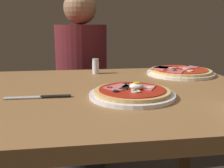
% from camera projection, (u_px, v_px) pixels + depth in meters
% --- Properties ---
extents(dining_table, '(1.19, 0.83, 0.76)m').
position_uv_depth(dining_table, '(87.00, 124.00, 0.91)').
color(dining_table, olive).
rests_on(dining_table, ground).
extents(pizza_foreground, '(0.26, 0.26, 0.05)m').
position_uv_depth(pizza_foreground, '(132.00, 93.00, 0.79)').
color(pizza_foreground, white).
rests_on(pizza_foreground, dining_table).
extents(pizza_across_right, '(0.29, 0.29, 0.03)m').
position_uv_depth(pizza_across_right, '(180.00, 72.00, 1.15)').
color(pizza_across_right, white).
rests_on(pizza_across_right, dining_table).
extents(knife, '(0.20, 0.02, 0.01)m').
position_uv_depth(knife, '(43.00, 97.00, 0.78)').
color(knife, silver).
rests_on(knife, dining_table).
extents(salt_shaker, '(0.03, 0.03, 0.07)m').
position_uv_depth(salt_shaker, '(96.00, 66.00, 1.17)').
color(salt_shaker, white).
rests_on(salt_shaker, dining_table).
extents(diner_person, '(0.32, 0.32, 1.18)m').
position_uv_depth(diner_person, '(82.00, 91.00, 1.69)').
color(diner_person, black).
rests_on(diner_person, ground).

